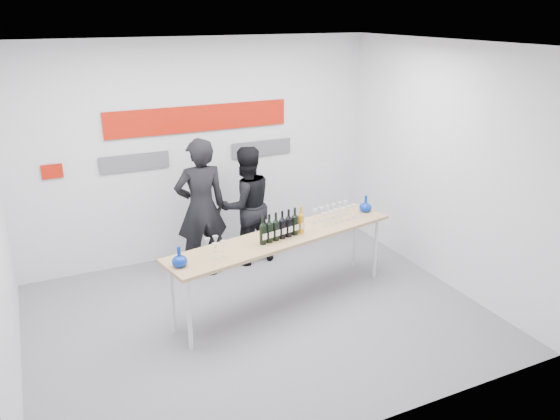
% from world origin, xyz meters
% --- Properties ---
extents(ground, '(5.00, 5.00, 0.00)m').
position_xyz_m(ground, '(0.00, 0.00, 0.00)').
color(ground, slate).
rests_on(ground, ground).
extents(back_wall, '(5.00, 0.04, 3.00)m').
position_xyz_m(back_wall, '(0.00, 2.00, 1.50)').
color(back_wall, silver).
rests_on(back_wall, ground).
extents(signage, '(3.38, 0.02, 0.79)m').
position_xyz_m(signage, '(-0.06, 1.97, 1.81)').
color(signage, '#B21607').
rests_on(signage, back_wall).
extents(tasting_table, '(2.96, 1.16, 0.87)m').
position_xyz_m(tasting_table, '(0.40, 0.18, 0.80)').
color(tasting_table, tan).
rests_on(tasting_table, ground).
extents(wine_bottles, '(0.62, 0.20, 0.33)m').
position_xyz_m(wine_bottles, '(0.35, 0.12, 1.04)').
color(wine_bottles, black).
rests_on(wine_bottles, tasting_table).
extents(decanter_left, '(0.16, 0.16, 0.21)m').
position_xyz_m(decanter_left, '(-0.90, -0.09, 0.98)').
color(decanter_left, '#082C99').
rests_on(decanter_left, tasting_table).
extents(decanter_right, '(0.16, 0.16, 0.21)m').
position_xyz_m(decanter_right, '(1.69, 0.45, 0.98)').
color(decanter_right, '#082C99').
rests_on(decanter_right, tasting_table).
extents(glasses_left, '(0.19, 0.24, 0.18)m').
position_xyz_m(glasses_left, '(-0.49, -0.00, 0.96)').
color(glasses_left, silver).
rests_on(glasses_left, tasting_table).
extents(glasses_right, '(0.59, 0.32, 0.18)m').
position_xyz_m(glasses_right, '(1.17, 0.34, 0.96)').
color(glasses_right, silver).
rests_on(glasses_right, tasting_table).
extents(presenter_left, '(0.68, 0.46, 1.84)m').
position_xyz_m(presenter_left, '(-0.22, 1.36, 0.92)').
color(presenter_left, black).
rests_on(presenter_left, ground).
extents(presenter_right, '(0.84, 0.67, 1.64)m').
position_xyz_m(presenter_right, '(0.43, 1.45, 0.82)').
color(presenter_right, black).
rests_on(presenter_right, ground).
extents(mic_stand, '(0.19, 0.19, 1.65)m').
position_xyz_m(mic_stand, '(-0.14, 1.30, 0.50)').
color(mic_stand, black).
rests_on(mic_stand, ground).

